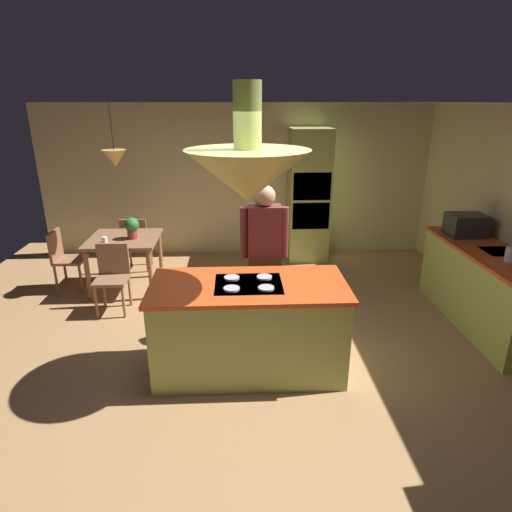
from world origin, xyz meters
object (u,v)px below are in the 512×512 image
object	(u,v)px
chair_facing_island	(112,273)
chair_at_corner	(64,256)
potted_plant_on_table	(132,227)
canister_sugar	(511,255)
dining_table	(124,245)
cup_on_table	(105,240)
chair_by_back_wall	(136,240)
oven_tower	(309,196)
kitchen_island	(249,327)
person_at_island	(264,251)
microwave_on_counter	(466,225)

from	to	relation	value
chair_facing_island	chair_at_corner	bearing A→B (deg)	141.28
potted_plant_on_table	canister_sugar	bearing A→B (deg)	-19.97
dining_table	potted_plant_on_table	xyz separation A→B (m)	(0.14, -0.04, 0.27)
dining_table	cup_on_table	distance (m)	0.34
chair_by_back_wall	potted_plant_on_table	world-z (taller)	potted_plant_on_table
chair_at_corner	canister_sugar	world-z (taller)	canister_sugar
dining_table	cup_on_table	bearing A→B (deg)	-129.21
potted_plant_on_table	cup_on_table	size ratio (longest dim) A/B	3.33
chair_by_back_wall	potted_plant_on_table	xyz separation A→B (m)	(0.14, -0.73, 0.42)
oven_tower	kitchen_island	bearing A→B (deg)	-108.74
person_at_island	chair_at_corner	xyz separation A→B (m)	(-2.76, 1.38, -0.50)
person_at_island	chair_at_corner	distance (m)	3.12
microwave_on_counter	dining_table	bearing A→B (deg)	171.51
dining_table	chair_at_corner	distance (m)	0.87
kitchen_island	cup_on_table	world-z (taller)	kitchen_island
kitchen_island	oven_tower	distance (m)	3.48
oven_tower	person_at_island	bearing A→B (deg)	-109.71
chair_facing_island	chair_at_corner	distance (m)	1.10
cup_on_table	person_at_island	bearing A→B (deg)	-28.66
kitchen_island	chair_by_back_wall	xyz separation A→B (m)	(-1.70, 2.79, 0.03)
cup_on_table	oven_tower	bearing A→B (deg)	24.72
dining_table	chair_facing_island	world-z (taller)	chair_facing_island
canister_sugar	person_at_island	bearing A→B (deg)	174.31
oven_tower	chair_at_corner	xyz separation A→B (m)	(-3.66, -1.14, -0.58)
chair_facing_island	potted_plant_on_table	bearing A→B (deg)	77.68
kitchen_island	oven_tower	bearing A→B (deg)	71.26
person_at_island	microwave_on_counter	xyz separation A→B (m)	(2.64, 0.70, 0.07)
canister_sugar	oven_tower	bearing A→B (deg)	122.02
potted_plant_on_table	chair_by_back_wall	bearing A→B (deg)	101.00
cup_on_table	microwave_on_counter	world-z (taller)	microwave_on_counter
chair_at_corner	kitchen_island	bearing A→B (deg)	-129.37
canister_sugar	chair_at_corner	bearing A→B (deg)	163.12
chair_at_corner	cup_on_table	bearing A→B (deg)	-109.28
canister_sugar	cup_on_table	bearing A→B (deg)	163.46
dining_table	canister_sugar	size ratio (longest dim) A/B	6.02
person_at_island	chair_by_back_wall	bearing A→B (deg)	132.59
chair_facing_island	chair_by_back_wall	bearing A→B (deg)	90.00
chair_at_corner	potted_plant_on_table	xyz separation A→B (m)	(1.00, -0.04, 0.42)
dining_table	person_at_island	distance (m)	2.37
chair_at_corner	potted_plant_on_table	size ratio (longest dim) A/B	2.90
canister_sugar	kitchen_island	bearing A→B (deg)	-170.77
dining_table	cup_on_table	xyz separation A→B (m)	(-0.19, -0.23, 0.15)
kitchen_island	chair_by_back_wall	size ratio (longest dim) A/B	2.17
chair_facing_island	cup_on_table	world-z (taller)	chair_facing_island
person_at_island	cup_on_table	bearing A→B (deg)	151.34
cup_on_table	canister_sugar	world-z (taller)	canister_sugar
oven_tower	microwave_on_counter	xyz separation A→B (m)	(1.74, -1.82, -0.01)
kitchen_island	microwave_on_counter	world-z (taller)	microwave_on_counter
chair_at_corner	potted_plant_on_table	distance (m)	1.09
canister_sugar	chair_by_back_wall	bearing A→B (deg)	152.86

